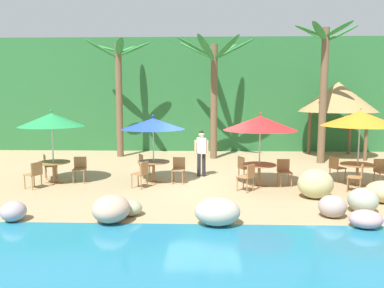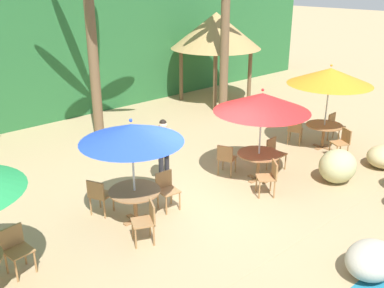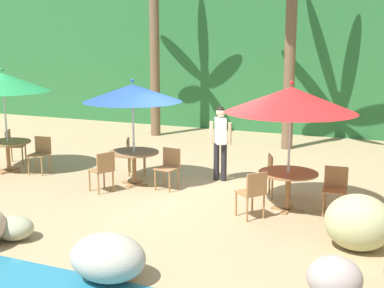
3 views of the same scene
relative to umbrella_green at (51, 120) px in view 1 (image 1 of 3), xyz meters
name	(u,v)px [view 1 (image 1 of 3)]	position (x,y,z in m)	size (l,w,h in m)	color
ground_plane	(203,184)	(5.07, -0.03, -2.16)	(120.00, 120.00, 0.00)	tan
terrace_deck	(203,184)	(5.07, -0.03, -2.16)	(18.00, 5.20, 0.01)	tan
foliage_backdrop	(204,95)	(5.07, 8.97, 0.84)	(28.00, 2.40, 6.00)	#286633
rock_seawall	(371,203)	(9.23, -3.32, -1.81)	(12.88, 3.44, 0.95)	#B4AB97
umbrella_green	(51,120)	(0.00, 0.00, 0.00)	(2.17, 2.17, 2.50)	silver
dining_table_green	(54,165)	(0.00, 0.00, -1.55)	(1.10, 1.10, 0.74)	olive
chair_green_seaward	(80,167)	(0.83, 0.20, -1.65)	(0.47, 0.48, 0.87)	#9E7042
chair_green_inland	(48,165)	(-0.49, 0.70, -1.65)	(0.58, 0.57, 0.87)	#9E7042
chair_green_left	(35,173)	(-0.30, -0.80, -1.65)	(0.57, 0.57, 0.87)	#9E7042
umbrella_blue	(153,124)	(3.38, 0.21, -0.14)	(2.13, 2.13, 2.33)	silver
dining_table_blue	(154,165)	(3.38, 0.21, -1.55)	(1.10, 1.10, 0.74)	olive
chair_blue_seaward	(179,168)	(4.24, 0.21, -1.65)	(0.46, 0.47, 0.87)	#9E7042
chair_blue_inland	(144,164)	(2.93, 0.93, -1.65)	(0.57, 0.56, 0.87)	#9E7042
chair_blue_left	(142,173)	(3.11, -0.60, -1.65)	(0.57, 0.56, 0.87)	#9E7042
umbrella_red	(260,123)	(6.92, -0.23, -0.08)	(2.39, 2.39, 2.43)	silver
dining_table_red	(259,168)	(6.92, -0.23, -1.55)	(1.10, 1.10, 0.74)	olive
chair_red_seaward	(284,170)	(7.76, -0.07, -1.65)	(0.45, 0.46, 0.87)	#9E7042
chair_red_inland	(244,167)	(6.49, 0.51, -1.65)	(0.56, 0.56, 0.87)	#9E7042
chair_red_left	(248,176)	(6.46, -0.96, -1.65)	(0.60, 0.59, 0.87)	#9E7042
umbrella_orange	(360,119)	(10.15, -0.09, 0.07)	(2.47, 2.47, 2.59)	silver
dining_table_orange	(357,168)	(10.15, -0.09, -1.55)	(1.10, 1.10, 0.74)	olive
chair_orange_seaward	(381,170)	(10.99, 0.05, -1.65)	(0.45, 0.45, 0.87)	#9E7042
chair_orange_inland	(336,167)	(9.70, 0.63, -1.65)	(0.57, 0.56, 0.87)	#9E7042
chair_orange_left	(358,176)	(9.85, -0.89, -1.65)	(0.57, 0.57, 0.87)	#9E7042
palm_tree_nearest	(119,81)	(0.99, 5.83, 1.49)	(3.07, 3.06, 5.56)	brown
palm_tree_second	(214,75)	(5.54, 5.39, 1.75)	(3.60, 3.60, 5.59)	brown
palm_tree_third	(324,72)	(10.28, 4.32, 1.80)	(2.79, 2.66, 5.99)	brown
palapa_hut	(338,97)	(11.48, 5.97, 0.72)	(3.67, 3.67, 3.62)	brown
waiter_in_white	(201,150)	(5.01, 1.26, -1.18)	(0.52, 0.39, 1.70)	#232328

